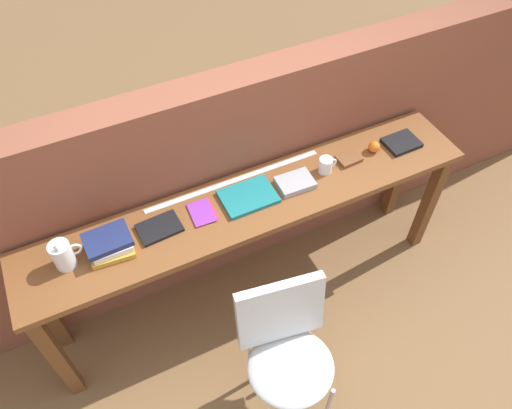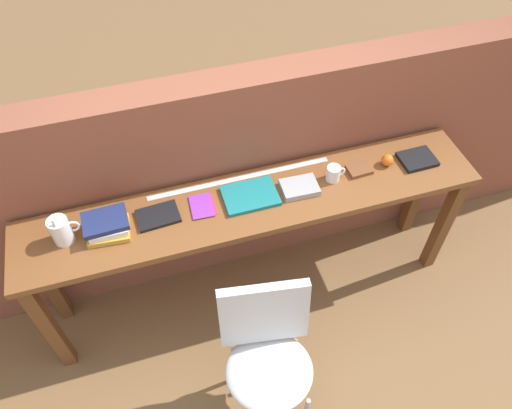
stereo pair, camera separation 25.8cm
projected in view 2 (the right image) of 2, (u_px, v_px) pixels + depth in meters
ground_plane at (268, 326)px, 3.12m from camera, size 40.00×40.00×0.00m
brick_wall_back at (237, 177)px, 2.97m from camera, size 6.00×0.20×1.42m
sideboard at (253, 217)px, 2.74m from camera, size 2.50×0.44×0.88m
chair_white_moulded at (267, 352)px, 2.46m from camera, size 0.50×0.51×0.89m
pitcher_white at (61, 230)px, 2.41m from camera, size 0.14×0.10×0.18m
book_stack_leftmost at (107, 226)px, 2.47m from camera, size 0.23×0.19×0.09m
magazine_cycling at (158, 216)px, 2.55m from camera, size 0.22×0.16×0.02m
pamphlet_pile_colourful at (202, 206)px, 2.60m from camera, size 0.13×0.17×0.01m
book_open_centre at (250, 196)px, 2.64m from camera, size 0.29×0.21×0.02m
book_grey_hardcover at (300, 187)px, 2.67m from camera, size 0.20×0.15×0.04m
mug at (334, 173)px, 2.70m from camera, size 0.11×0.08×0.09m
leather_journal_brown at (359, 169)px, 2.76m from camera, size 0.13×0.11×0.02m
sports_ball_small at (387, 160)px, 2.78m from camera, size 0.07×0.07×0.07m
book_repair_rightmost at (417, 159)px, 2.81m from camera, size 0.20×0.16×0.02m
ruler_metal_back_edge at (240, 178)px, 2.73m from camera, size 1.03×0.03×0.00m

